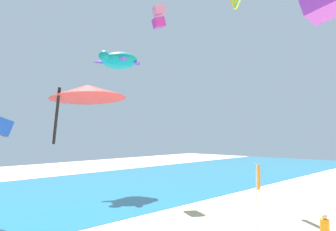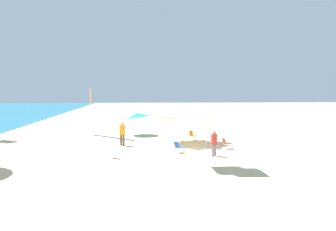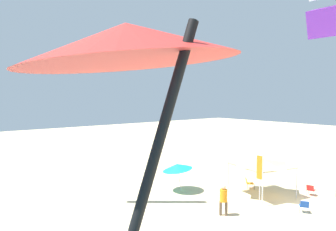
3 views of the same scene
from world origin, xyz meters
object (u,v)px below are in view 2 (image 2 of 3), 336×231
object	(u,v)px
beach_umbrella	(138,115)
folding_chair_right_of_tent	(193,135)
folding_chair_near_cooler	(179,146)
canopy_tent	(187,114)
folding_chair_facing_ocean	(226,143)
banner_flag	(91,116)
person_beachcomber	(122,132)
person_near_umbrella	(214,141)

from	to	relation	value
beach_umbrella	folding_chair_right_of_tent	size ratio (longest dim) A/B	2.83
folding_chair_near_cooler	folding_chair_right_of_tent	bearing A→B (deg)	-50.03
canopy_tent	folding_chair_facing_ocean	world-z (taller)	canopy_tent
beach_umbrella	banner_flag	bearing A→B (deg)	163.95
person_beachcomber	banner_flag	bearing A→B (deg)	-64.37
folding_chair_facing_ocean	person_near_umbrella	distance (m)	2.78
folding_chair_right_of_tent	banner_flag	size ratio (longest dim) A/B	0.18
beach_umbrella	folding_chair_near_cooler	world-z (taller)	beach_umbrella
folding_chair_facing_ocean	folding_chair_near_cooler	size ratio (longest dim) A/B	1.00
beach_umbrella	folding_chair_right_of_tent	bearing A→B (deg)	-122.76
person_beachcomber	beach_umbrella	bearing A→B (deg)	130.08
folding_chair_facing_ocean	canopy_tent	bearing A→B (deg)	38.83
beach_umbrella	person_near_umbrella	world-z (taller)	beach_umbrella
folding_chair_right_of_tent	person_near_umbrella	bearing A→B (deg)	-131.28
folding_chair_facing_ocean	person_near_umbrella	bearing A→B (deg)	141.34
folding_chair_facing_ocean	folding_chair_right_of_tent	world-z (taller)	same
person_beachcomber	person_near_umbrella	size ratio (longest dim) A/B	1.08
folding_chair_facing_ocean	folding_chair_near_cooler	bearing A→B (deg)	99.88
folding_chair_facing_ocean	person_beachcomber	world-z (taller)	person_beachcomber
folding_chair_right_of_tent	banner_flag	distance (m)	9.63
folding_chair_near_cooler	folding_chair_right_of_tent	distance (m)	5.36
folding_chair_facing_ocean	folding_chair_near_cooler	xyz separation A→B (m)	(-1.27, 3.55, 0.00)
folding_chair_right_of_tent	banner_flag	xyz separation A→B (m)	(-5.90, 7.29, 2.19)
canopy_tent	person_near_umbrella	size ratio (longest dim) A/B	2.40
beach_umbrella	person_beachcomber	distance (m)	5.41
folding_chair_near_cooler	person_beachcomber	world-z (taller)	person_beachcomber
folding_chair_facing_ocean	beach_umbrella	bearing A→B (deg)	34.45
folding_chair_right_of_tent	person_beachcomber	bearing A→B (deg)	153.96
folding_chair_facing_ocean	person_near_umbrella	xyz separation A→B (m)	(-2.39, 1.31, 0.54)
beach_umbrella	banner_flag	size ratio (longest dim) A/B	0.52
folding_chair_right_of_tent	banner_flag	bearing A→B (deg)	171.24
folding_chair_facing_ocean	banner_flag	world-z (taller)	banner_flag
folding_chair_right_of_tent	person_beachcomber	distance (m)	6.10
canopy_tent	beach_umbrella	distance (m)	6.14
beach_umbrella	folding_chair_near_cooler	size ratio (longest dim) A/B	2.83
folding_chair_facing_ocean	person_near_umbrella	size ratio (longest dim) A/B	0.48
canopy_tent	folding_chair_facing_ocean	size ratio (longest dim) A/B	5.05
folding_chair_facing_ocean	folding_chair_near_cooler	distance (m)	3.77
banner_flag	person_near_umbrella	bearing A→B (deg)	-92.53
folding_chair_facing_ocean	folding_chair_right_of_tent	size ratio (longest dim) A/B	1.00
canopy_tent	folding_chair_right_of_tent	world-z (taller)	canopy_tent
beach_umbrella	folding_chair_facing_ocean	distance (m)	9.74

